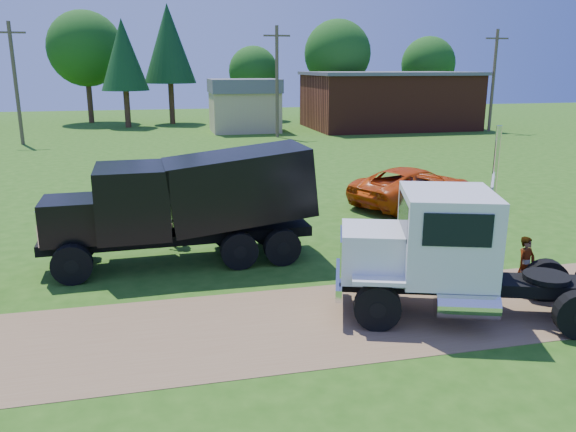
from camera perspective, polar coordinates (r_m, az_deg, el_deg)
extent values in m
plane|color=#265412|center=(13.51, 4.97, -10.46)|extent=(140.00, 140.00, 0.00)
cube|color=brown|center=(13.50, 4.97, -10.44)|extent=(120.00, 4.20, 0.01)
cube|color=black|center=(14.29, 20.26, -6.53)|extent=(7.20, 3.17, 0.29)
cylinder|color=black|center=(12.96, 9.06, -9.15)|extent=(1.12, 0.66, 1.07)
cylinder|color=black|center=(12.96, 9.06, -9.15)|extent=(0.47, 0.46, 0.37)
cylinder|color=black|center=(14.87, 8.58, -5.89)|extent=(1.12, 0.66, 1.07)
cylinder|color=black|center=(14.87, 8.58, -5.89)|extent=(0.47, 0.46, 0.37)
cylinder|color=black|center=(15.76, 24.73, -5.94)|extent=(1.12, 0.66, 1.07)
cylinder|color=black|center=(15.76, 24.73, -5.94)|extent=(0.47, 0.46, 0.37)
cube|color=silver|center=(13.58, 9.17, -3.61)|extent=(2.18, 2.12, 1.17)
cube|color=silver|center=(13.56, 5.47, -3.73)|extent=(0.53, 1.41, 0.97)
cube|color=silver|center=(13.79, 5.19, -6.40)|extent=(0.84, 2.17, 0.29)
cube|color=silver|center=(13.63, 15.79, -1.78)|extent=(2.67, 2.85, 2.04)
cube|color=black|center=(13.37, 11.70, 0.10)|extent=(0.66, 1.86, 0.83)
cube|color=black|center=(12.41, 16.86, -1.40)|extent=(1.39, 0.50, 0.73)
cube|color=black|center=(14.64, 15.11, 1.18)|extent=(1.39, 0.50, 0.73)
cube|color=silver|center=(12.71, 9.18, -6.55)|extent=(1.24, 0.78, 0.10)
cube|color=silver|center=(14.66, 8.67, -3.58)|extent=(1.24, 0.78, 0.10)
cylinder|color=silver|center=(13.11, 17.71, -8.71)|extent=(1.47, 0.98, 0.58)
cylinder|color=silver|center=(14.32, 19.88, -0.31)|extent=(0.17, 0.17, 4.47)
cylinder|color=black|center=(14.56, 24.79, -5.66)|extent=(1.35, 1.35, 0.12)
cube|color=black|center=(17.29, -10.88, -2.06)|extent=(8.08, 1.28, 0.30)
cylinder|color=black|center=(16.45, -21.10, -4.63)|extent=(1.12, 0.39, 1.11)
cylinder|color=black|center=(16.45, -21.10, -4.63)|extent=(0.40, 0.39, 0.39)
cylinder|color=black|center=(18.45, -20.48, -2.49)|extent=(1.12, 0.39, 1.11)
cylinder|color=black|center=(18.45, -20.48, -2.49)|extent=(0.40, 0.39, 0.39)
cylinder|color=black|center=(16.55, -4.98, -3.53)|extent=(1.12, 0.39, 1.11)
cylinder|color=black|center=(16.55, -4.98, -3.53)|extent=(0.40, 0.39, 0.39)
cylinder|color=black|center=(18.54, -6.14, -1.52)|extent=(1.12, 0.39, 1.11)
cylinder|color=black|center=(18.54, -6.14, -1.52)|extent=(0.40, 0.39, 0.39)
cylinder|color=black|center=(16.81, -0.58, -3.18)|extent=(1.12, 0.39, 1.11)
cylinder|color=black|center=(16.81, -0.58, -3.18)|extent=(0.40, 0.39, 0.39)
cylinder|color=black|center=(18.77, -2.19, -1.24)|extent=(1.12, 0.39, 1.11)
cylinder|color=black|center=(18.77, -2.19, -1.24)|extent=(0.40, 0.39, 0.39)
cube|color=black|center=(17.16, -20.75, -0.29)|extent=(1.87, 1.77, 1.21)
cube|color=silver|center=(17.30, -23.71, -0.65)|extent=(0.13, 1.51, 1.01)
cube|color=black|center=(16.96, -15.48, 1.55)|extent=(2.09, 2.48, 2.01)
cube|color=black|center=(16.90, -18.93, 2.81)|extent=(0.12, 2.01, 0.80)
cube|color=black|center=(17.14, -5.07, 3.04)|extent=(4.49, 2.56, 2.44)
imported|color=#C23C09|center=(24.59, 12.64, 2.94)|extent=(6.51, 4.94, 1.64)
imported|color=#999999|center=(15.80, 22.97, -4.72)|extent=(0.66, 0.53, 1.57)
imported|color=#999999|center=(18.92, -11.44, -0.64)|extent=(0.86, 0.72, 1.59)
cube|color=maroon|center=(56.12, 10.10, 11.37)|extent=(15.00, 10.00, 5.00)
cube|color=#5C5C61|center=(56.02, 10.23, 14.07)|extent=(15.40, 10.40, 0.30)
cube|color=tan|center=(52.33, -4.45, 10.54)|extent=(6.00, 5.00, 3.60)
cube|color=#5C5C61|center=(52.20, -4.50, 13.05)|extent=(6.20, 5.40, 1.20)
cylinder|color=brown|center=(47.69, -25.92, 11.95)|extent=(0.28, 0.28, 9.00)
cube|color=brown|center=(47.73, -26.44, 16.36)|extent=(2.20, 0.14, 0.14)
cylinder|color=brown|center=(47.63, -1.13, 13.40)|extent=(0.28, 0.28, 9.00)
cube|color=brown|center=(47.67, -1.15, 17.85)|extent=(2.20, 0.14, 0.14)
cylinder|color=brown|center=(55.35, 20.12, 12.74)|extent=(0.28, 0.28, 9.00)
cube|color=brown|center=(55.38, 20.48, 16.55)|extent=(2.20, 0.14, 0.14)
cylinder|color=#3E2419|center=(64.01, -19.46, 10.76)|extent=(0.56, 0.56, 4.08)
sphere|color=#114411|center=(63.92, -19.90, 15.70)|extent=(7.69, 7.69, 7.69)
cylinder|color=#3E2419|center=(60.57, -11.73, 11.15)|extent=(0.56, 0.56, 4.19)
cone|color=#11391C|center=(60.50, -12.04, 16.75)|extent=(5.27, 5.27, 7.78)
cylinder|color=#3E2419|center=(63.72, -3.49, 11.00)|extent=(0.56, 0.56, 2.86)
sphere|color=#114411|center=(63.57, -3.54, 14.48)|extent=(5.38, 5.38, 5.38)
cylinder|color=#3E2419|center=(64.45, 4.94, 11.47)|extent=(0.56, 0.56, 3.86)
sphere|color=#114411|center=(64.35, 5.04, 16.13)|extent=(7.29, 7.29, 7.29)
cylinder|color=#3E2419|center=(69.44, 13.82, 11.10)|extent=(0.56, 0.56, 3.28)
sphere|color=#114411|center=(69.32, 14.05, 14.77)|extent=(6.18, 6.18, 6.18)
cylinder|color=#3E2419|center=(57.89, -16.02, 10.43)|extent=(0.56, 0.56, 3.59)
cone|color=#11391C|center=(57.76, -16.39, 15.44)|extent=(4.51, 4.51, 6.67)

